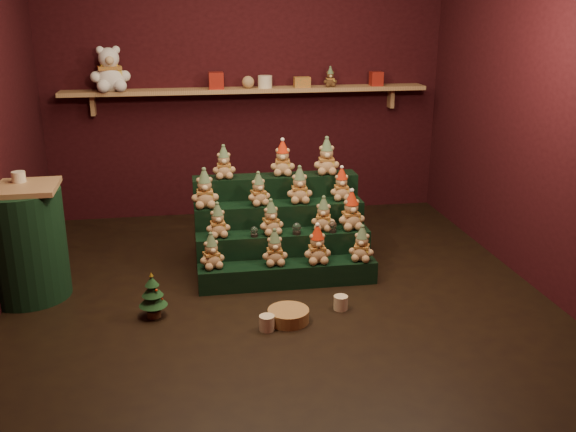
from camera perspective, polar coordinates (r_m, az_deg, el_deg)
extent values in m
plane|color=black|center=(5.02, -1.11, -6.48)|extent=(4.00, 4.00, 0.00)
cube|color=black|center=(6.63, -3.78, 12.16)|extent=(4.00, 0.10, 2.80)
cube|color=black|center=(2.64, 5.11, 2.85)|extent=(4.00, 0.10, 2.80)
cube|color=black|center=(5.30, 21.63, 9.42)|extent=(0.10, 4.00, 2.80)
cube|color=tan|center=(6.46, -3.60, 11.11)|extent=(3.60, 0.26, 0.04)
cube|color=tan|center=(6.57, -16.95, 9.43)|extent=(0.04, 0.12, 0.20)
cube|color=tan|center=(6.86, 9.13, 10.32)|extent=(0.04, 0.12, 0.20)
cube|color=black|center=(5.05, -0.02, -5.17)|extent=(1.40, 0.22, 0.18)
cube|color=black|center=(5.22, -0.41, -3.32)|extent=(1.40, 0.22, 0.36)
cube|color=black|center=(5.39, -0.78, -1.58)|extent=(1.40, 0.22, 0.54)
cube|color=black|center=(5.57, -1.12, 0.05)|extent=(1.40, 0.22, 0.72)
cylinder|color=black|center=(5.07, -3.02, -1.71)|extent=(0.06, 0.06, 0.02)
sphere|color=white|center=(5.05, -3.03, -1.28)|extent=(0.06, 0.06, 0.06)
cylinder|color=black|center=(5.11, 0.78, -1.48)|extent=(0.07, 0.07, 0.03)
sphere|color=white|center=(5.09, 0.78, -0.99)|extent=(0.07, 0.07, 0.07)
cylinder|color=black|center=(5.17, 3.97, -1.30)|extent=(0.07, 0.07, 0.03)
sphere|color=white|center=(5.15, 3.98, -0.81)|extent=(0.07, 0.07, 0.07)
cube|color=tan|center=(5.00, -22.99, 2.30)|extent=(0.58, 0.49, 0.04)
cylinder|color=black|center=(5.13, -22.40, -2.36)|extent=(0.60, 0.60, 0.83)
cylinder|color=#EDE5C3|center=(5.08, -22.82, 3.23)|extent=(0.10, 0.10, 0.08)
cylinder|color=#472E19|center=(4.68, -11.82, -8.47)|extent=(0.10, 0.10, 0.05)
cone|color=#133416|center=(4.63, -11.92, -7.20)|extent=(0.20, 0.20, 0.10)
cone|color=#133416|center=(4.60, -11.97, -6.41)|extent=(0.15, 0.15, 0.09)
cone|color=#133416|center=(4.57, -12.03, -5.67)|extent=(0.10, 0.10, 0.07)
cone|color=gold|center=(4.55, -12.07, -5.09)|extent=(0.03, 0.03, 0.03)
cylinder|color=beige|center=(4.40, -1.89, -9.48)|extent=(0.11, 0.11, 0.11)
cylinder|color=beige|center=(4.69, 4.70, -7.69)|extent=(0.10, 0.10, 0.10)
cylinder|color=#A77A43|center=(4.51, 0.03, -8.84)|extent=(0.36, 0.36, 0.09)
cube|color=#AA261A|center=(6.41, -6.41, 11.88)|extent=(0.14, 0.14, 0.16)
cylinder|color=#EDE5C3|center=(6.45, -2.06, 11.84)|extent=(0.14, 0.14, 0.12)
cube|color=#AA261A|center=(6.69, 7.85, 12.00)|extent=(0.12, 0.12, 0.14)
sphere|color=tan|center=(6.43, -3.57, 11.80)|extent=(0.12, 0.12, 0.12)
cube|color=orange|center=(6.51, 1.26, 11.82)|extent=(0.16, 0.10, 0.10)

